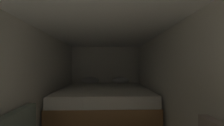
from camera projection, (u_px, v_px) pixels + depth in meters
name	position (u px, v px, depth m)	size (l,w,h in m)	color
wall_back	(106.00, 76.00, 4.55)	(2.38, 0.05, 2.01)	silver
wall_left	(27.00, 89.00, 2.07)	(0.05, 4.85, 2.01)	silver
wall_right	(176.00, 88.00, 2.13)	(0.05, 4.85, 2.01)	silver
ceiling_slab	(103.00, 23.00, 2.12)	(2.38, 4.85, 0.05)	white
bed	(105.00, 103.00, 3.43)	(2.16, 2.09, 1.01)	olive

